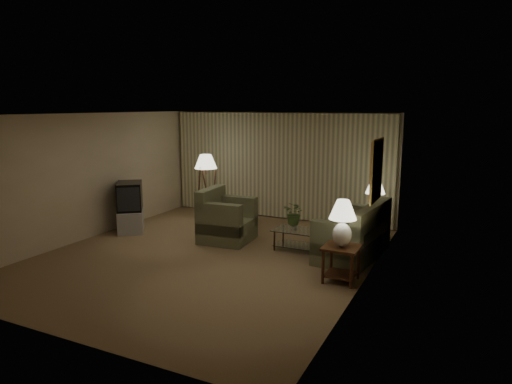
% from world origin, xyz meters
% --- Properties ---
extents(ground, '(7.00, 7.00, 0.00)m').
position_xyz_m(ground, '(0.00, 0.00, 0.00)').
color(ground, brown).
rests_on(ground, ground).
extents(room_shell, '(6.04, 7.02, 2.72)m').
position_xyz_m(room_shell, '(0.02, 1.51, 1.75)').
color(room_shell, beige).
rests_on(room_shell, ground).
extents(sofa, '(2.06, 1.33, 0.83)m').
position_xyz_m(sofa, '(2.50, 1.20, 0.41)').
color(sofa, '#686D4C').
rests_on(sofa, ground).
extents(armchair, '(1.21, 1.16, 0.89)m').
position_xyz_m(armchair, '(-0.16, 1.05, 0.44)').
color(armchair, '#686D4C').
rests_on(armchair, ground).
extents(side_table_near, '(0.57, 0.57, 0.60)m').
position_xyz_m(side_table_near, '(2.65, -0.15, 0.41)').
color(side_table_near, '#371C0F').
rests_on(side_table_near, ground).
extents(side_table_far, '(0.47, 0.39, 0.60)m').
position_xyz_m(side_table_far, '(2.65, 2.45, 0.39)').
color(side_table_far, '#371C0F').
rests_on(side_table_far, ground).
extents(table_lamp_near, '(0.45, 0.45, 0.77)m').
position_xyz_m(table_lamp_near, '(2.65, -0.15, 1.06)').
color(table_lamp_near, silver).
rests_on(table_lamp_near, side_table_near).
extents(table_lamp_far, '(0.41, 0.41, 0.71)m').
position_xyz_m(table_lamp_far, '(2.65, 2.45, 1.02)').
color(table_lamp_far, silver).
rests_on(table_lamp_far, side_table_far).
extents(coffee_table, '(1.11, 0.60, 0.41)m').
position_xyz_m(coffee_table, '(1.50, 1.10, 0.28)').
color(coffee_table, silver).
rests_on(coffee_table, ground).
extents(tv_cabinet, '(1.40, 1.38, 0.50)m').
position_xyz_m(tv_cabinet, '(-2.55, 0.77, 0.25)').
color(tv_cabinet, '#ADADAF').
rests_on(tv_cabinet, ground).
extents(crt_tv, '(1.26, 1.25, 0.64)m').
position_xyz_m(crt_tv, '(-2.55, 0.77, 0.82)').
color(crt_tv, black).
rests_on(crt_tv, tv_cabinet).
extents(floor_lamp, '(0.55, 0.55, 1.68)m').
position_xyz_m(floor_lamp, '(-1.42, 2.25, 0.88)').
color(floor_lamp, '#371C0F').
rests_on(floor_lamp, ground).
extents(ottoman, '(0.71, 0.71, 0.39)m').
position_xyz_m(ottoman, '(-0.59, 2.48, 0.20)').
color(ottoman, '#B05D3B').
rests_on(ottoman, ground).
extents(vase, '(0.16, 0.16, 0.14)m').
position_xyz_m(vase, '(1.35, 1.10, 0.48)').
color(vase, white).
rests_on(vase, coffee_table).
extents(flowers, '(0.50, 0.46, 0.47)m').
position_xyz_m(flowers, '(1.35, 1.10, 0.79)').
color(flowers, '#46672D').
rests_on(flowers, vase).
extents(book, '(0.30, 0.31, 0.02)m').
position_xyz_m(book, '(1.75, 1.00, 0.42)').
color(book, olive).
rests_on(book, coffee_table).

